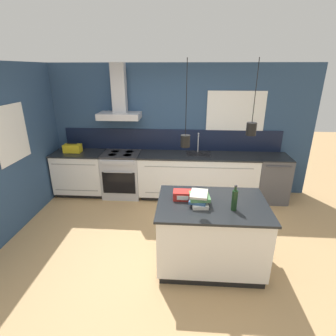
{
  "coord_description": "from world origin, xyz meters",
  "views": [
    {
      "loc": [
        0.28,
        -3.23,
        2.49
      ],
      "look_at": [
        0.03,
        0.55,
        1.05
      ],
      "focal_mm": 28.0,
      "sensor_mm": 36.0,
      "label": 1
    }
  ],
  "objects": [
    {
      "name": "red_supply_box",
      "position": [
        0.27,
        -0.19,
        0.97
      ],
      "size": [
        0.25,
        0.17,
        0.11
      ],
      "color": "red",
      "rests_on": "kitchen_island"
    },
    {
      "name": "yellow_toolbox",
      "position": [
        -1.98,
        1.69,
        0.99
      ],
      "size": [
        0.34,
        0.18,
        0.19
      ],
      "color": "gold",
      "rests_on": "counter_run_left"
    },
    {
      "name": "kitchen_island",
      "position": [
        0.65,
        -0.27,
        0.46
      ],
      "size": [
        1.38,
        0.98,
        0.91
      ],
      "color": "black",
      "rests_on": "ground_plane"
    },
    {
      "name": "wall_back",
      "position": [
        -0.06,
        2.0,
        1.35
      ],
      "size": [
        5.6,
        2.44,
        2.6
      ],
      "color": "navy",
      "rests_on": "ground_plane"
    },
    {
      "name": "dishwasher",
      "position": [
        2.0,
        1.69,
        0.46
      ],
      "size": [
        0.6,
        0.65,
        0.91
      ],
      "color": "#4C4C51",
      "rests_on": "ground_plane"
    },
    {
      "name": "counter_run_left",
      "position": [
        -1.87,
        1.69,
        0.46
      ],
      "size": [
        1.01,
        0.64,
        0.91
      ],
      "color": "black",
      "rests_on": "ground_plane"
    },
    {
      "name": "book_stack",
      "position": [
        0.47,
        -0.3,
        0.98
      ],
      "size": [
        0.27,
        0.35,
        0.15
      ],
      "color": "silver",
      "rests_on": "kitchen_island"
    },
    {
      "name": "wall_left",
      "position": [
        -2.43,
        0.7,
        1.3
      ],
      "size": [
        0.08,
        3.8,
        2.6
      ],
      "color": "navy",
      "rests_on": "ground_plane"
    },
    {
      "name": "ground_plane",
      "position": [
        0.0,
        0.0,
        0.0
      ],
      "size": [
        16.0,
        16.0,
        0.0
      ],
      "primitive_type": "plane",
      "color": "tan",
      "rests_on": "ground"
    },
    {
      "name": "bottle_on_island",
      "position": [
        0.88,
        -0.43,
        1.04
      ],
      "size": [
        0.07,
        0.07,
        0.32
      ],
      "color": "#193319",
      "rests_on": "kitchen_island"
    },
    {
      "name": "counter_run_sink",
      "position": [
        0.54,
        1.69,
        0.46
      ],
      "size": [
        2.34,
        0.64,
        1.31
      ],
      "color": "black",
      "rests_on": "ground_plane"
    },
    {
      "name": "oven_range",
      "position": [
        -0.99,
        1.69,
        0.46
      ],
      "size": [
        0.74,
        0.66,
        0.91
      ],
      "color": "#B5B5BA",
      "rests_on": "ground_plane"
    }
  ]
}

